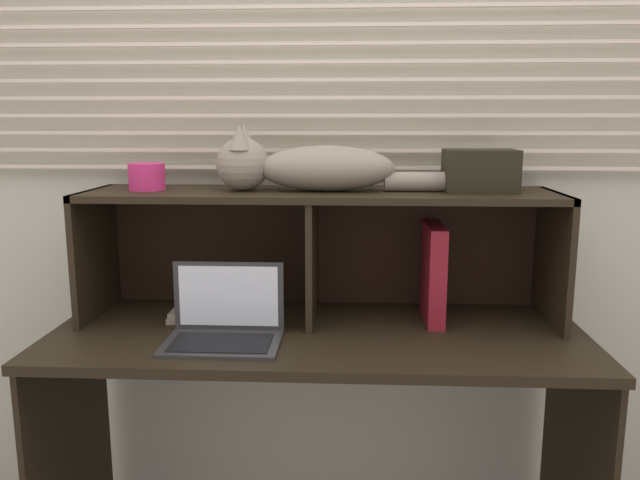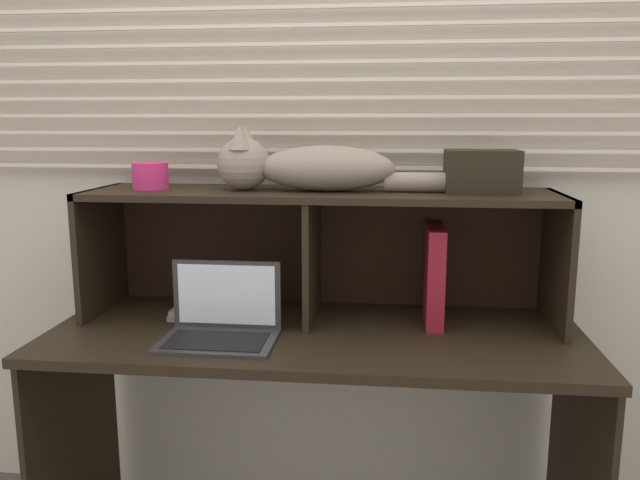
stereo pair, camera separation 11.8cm
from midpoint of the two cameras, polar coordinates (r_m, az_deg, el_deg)
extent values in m
cube|color=beige|center=(2.24, -1.20, 6.45)|extent=(4.40, 0.04, 2.50)
cube|color=beige|center=(2.19, -1.30, 6.57)|extent=(3.36, 0.02, 0.01)
cube|color=beige|center=(2.18, -1.31, 8.11)|extent=(3.36, 0.02, 0.01)
cube|color=beige|center=(2.18, -1.31, 9.65)|extent=(3.36, 0.02, 0.01)
cube|color=beige|center=(2.18, -1.32, 11.19)|extent=(3.36, 0.02, 0.01)
cube|color=beige|center=(2.18, -1.33, 12.73)|extent=(3.36, 0.02, 0.01)
cube|color=beige|center=(2.19, -1.33, 14.27)|extent=(3.36, 0.02, 0.01)
cube|color=beige|center=(2.19, -1.34, 15.80)|extent=(3.36, 0.02, 0.01)
cube|color=beige|center=(2.20, -1.35, 17.33)|extent=(3.36, 0.02, 0.01)
cube|color=beige|center=(2.21, -1.36, 18.84)|extent=(3.36, 0.02, 0.01)
cube|color=beige|center=(2.21, -1.36, 20.35)|extent=(3.36, 0.02, 0.01)
cube|color=black|center=(1.97, -1.94, -8.60)|extent=(1.64, 0.66, 0.03)
cube|color=black|center=(2.34, -23.02, -16.63)|extent=(0.02, 0.60, 0.75)
cube|color=black|center=(2.22, 20.61, -17.95)|extent=(0.02, 0.60, 0.75)
cube|color=black|center=(2.01, -1.68, 4.14)|extent=(1.51, 0.37, 0.02)
cube|color=black|center=(2.23, -21.05, -1.09)|extent=(0.02, 0.37, 0.42)
cube|color=black|center=(2.12, 18.81, -1.53)|extent=(0.02, 0.37, 0.42)
cube|color=black|center=(2.05, -2.35, -1.68)|extent=(0.02, 0.35, 0.40)
cube|color=black|center=(2.22, -1.28, -0.42)|extent=(1.51, 0.01, 0.42)
ellipsoid|color=gray|center=(2.00, -1.13, 6.49)|extent=(0.43, 0.18, 0.14)
sphere|color=gray|center=(2.04, -8.67, 6.79)|extent=(0.17, 0.17, 0.17)
cone|color=gray|center=(1.99, -8.98, 9.13)|extent=(0.08, 0.08, 0.08)
cone|color=gray|center=(2.08, -8.50, 9.19)|extent=(0.08, 0.08, 0.08)
cylinder|color=gray|center=(2.01, 7.19, 5.25)|extent=(0.21, 0.06, 0.06)
cube|color=#2E2E2E|center=(1.88, -10.66, -9.18)|extent=(0.33, 0.23, 0.01)
cube|color=#2E2E2E|center=(1.95, -9.98, -5.00)|extent=(0.33, 0.01, 0.21)
cube|color=white|center=(1.94, -10.01, -5.03)|extent=(0.30, 0.00, 0.19)
cube|color=black|center=(1.86, -10.75, -9.11)|extent=(0.28, 0.16, 0.00)
cube|color=maroon|center=(2.06, 8.58, -2.92)|extent=(0.05, 0.26, 0.31)
cube|color=gray|center=(2.16, -12.35, -6.45)|extent=(0.17, 0.21, 0.02)
cube|color=gray|center=(2.16, -12.22, -6.01)|extent=(0.17, 0.21, 0.02)
cylinder|color=#D52E71|center=(2.13, -16.92, 5.49)|extent=(0.12, 0.12, 0.09)
cube|color=black|center=(2.03, 12.63, 6.12)|extent=(0.22, 0.16, 0.13)
camera|label=1|loc=(0.06, -91.66, -0.31)|focal=35.41mm
camera|label=2|loc=(0.06, 88.34, 0.31)|focal=35.41mm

